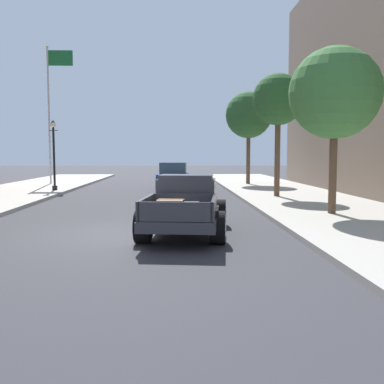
{
  "coord_description": "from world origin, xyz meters",
  "views": [
    {
      "loc": [
        1.42,
        -11.86,
        2.15
      ],
      "look_at": [
        1.94,
        1.47,
        1.0
      ],
      "focal_mm": 41.42,
      "sensor_mm": 36.0,
      "label": 1
    }
  ],
  "objects_px": {
    "street_tree_nearest": "(335,94)",
    "street_tree_second": "(278,100)",
    "flagpole": "(52,100)",
    "street_tree_third": "(249,115)",
    "street_lamp_far": "(54,150)",
    "hotrod_truck_gunmetal": "(186,205)",
    "car_background_blue": "(174,177)"
  },
  "relations": [
    {
      "from": "street_lamp_far",
      "to": "street_tree_second",
      "type": "bearing_deg",
      "value": -18.93
    },
    {
      "from": "hotrod_truck_gunmetal",
      "to": "street_tree_nearest",
      "type": "height_order",
      "value": "street_tree_nearest"
    },
    {
      "from": "street_tree_third",
      "to": "car_background_blue",
      "type": "bearing_deg",
      "value": -148.12
    },
    {
      "from": "street_lamp_far",
      "to": "hotrod_truck_gunmetal",
      "type": "bearing_deg",
      "value": -61.22
    },
    {
      "from": "street_tree_third",
      "to": "street_lamp_far",
      "type": "bearing_deg",
      "value": -157.45
    },
    {
      "from": "street_tree_second",
      "to": "street_tree_third",
      "type": "relative_size",
      "value": 0.94
    },
    {
      "from": "hotrod_truck_gunmetal",
      "to": "street_lamp_far",
      "type": "distance_m",
      "value": 14.57
    },
    {
      "from": "hotrod_truck_gunmetal",
      "to": "street_tree_third",
      "type": "distance_m",
      "value": 18.54
    },
    {
      "from": "flagpole",
      "to": "hotrod_truck_gunmetal",
      "type": "bearing_deg",
      "value": -65.04
    },
    {
      "from": "hotrod_truck_gunmetal",
      "to": "street_lamp_far",
      "type": "xyz_separation_m",
      "value": [
        -6.97,
        12.69,
        1.63
      ]
    },
    {
      "from": "car_background_blue",
      "to": "flagpole",
      "type": "height_order",
      "value": "flagpole"
    },
    {
      "from": "flagpole",
      "to": "street_tree_third",
      "type": "relative_size",
      "value": 1.5
    },
    {
      "from": "street_lamp_far",
      "to": "street_tree_third",
      "type": "relative_size",
      "value": 0.63
    },
    {
      "from": "hotrod_truck_gunmetal",
      "to": "car_background_blue",
      "type": "bearing_deg",
      "value": 91.5
    },
    {
      "from": "hotrod_truck_gunmetal",
      "to": "car_background_blue",
      "type": "height_order",
      "value": "car_background_blue"
    },
    {
      "from": "flagpole",
      "to": "street_tree_second",
      "type": "xyz_separation_m",
      "value": [
        13.04,
        -9.51,
        -1.12
      ]
    },
    {
      "from": "street_tree_second",
      "to": "street_tree_third",
      "type": "xyz_separation_m",
      "value": [
        0.08,
        8.77,
        0.06
      ]
    },
    {
      "from": "street_tree_nearest",
      "to": "hotrod_truck_gunmetal",
      "type": "bearing_deg",
      "value": -152.58
    },
    {
      "from": "hotrod_truck_gunmetal",
      "to": "street_lamp_far",
      "type": "height_order",
      "value": "street_lamp_far"
    },
    {
      "from": "hotrod_truck_gunmetal",
      "to": "street_tree_second",
      "type": "height_order",
      "value": "street_tree_second"
    },
    {
      "from": "street_tree_nearest",
      "to": "street_tree_second",
      "type": "bearing_deg",
      "value": 94.23
    },
    {
      "from": "hotrod_truck_gunmetal",
      "to": "car_background_blue",
      "type": "xyz_separation_m",
      "value": [
        -0.38,
        14.4,
        0.01
      ]
    },
    {
      "from": "street_tree_nearest",
      "to": "street_tree_third",
      "type": "distance_m",
      "value": 14.93
    },
    {
      "from": "street_tree_second",
      "to": "hotrod_truck_gunmetal",
      "type": "bearing_deg",
      "value": -117.47
    },
    {
      "from": "flagpole",
      "to": "street_tree_third",
      "type": "bearing_deg",
      "value": -3.24
    },
    {
      "from": "car_background_blue",
      "to": "street_tree_third",
      "type": "relative_size",
      "value": 0.72
    },
    {
      "from": "hotrod_truck_gunmetal",
      "to": "street_tree_second",
      "type": "bearing_deg",
      "value": 62.53
    },
    {
      "from": "street_lamp_far",
      "to": "flagpole",
      "type": "relative_size",
      "value": 0.42
    },
    {
      "from": "street_lamp_far",
      "to": "street_tree_nearest",
      "type": "relative_size",
      "value": 0.7
    },
    {
      "from": "street_tree_nearest",
      "to": "street_tree_third",
      "type": "xyz_separation_m",
      "value": [
        -0.37,
        14.92,
        0.57
      ]
    },
    {
      "from": "flagpole",
      "to": "street_tree_nearest",
      "type": "height_order",
      "value": "flagpole"
    },
    {
      "from": "street_tree_third",
      "to": "flagpole",
      "type": "bearing_deg",
      "value": 176.76
    }
  ]
}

